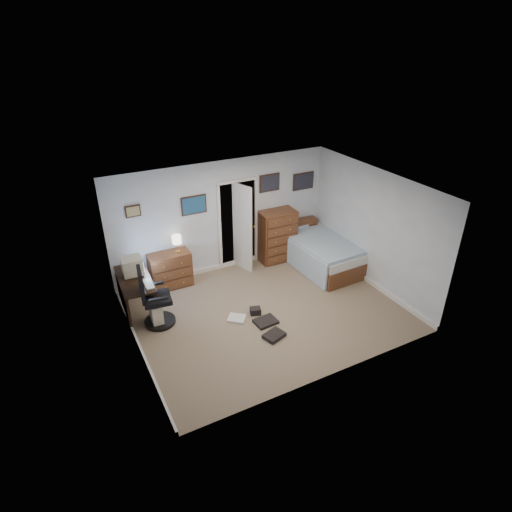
{
  "coord_description": "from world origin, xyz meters",
  "views": [
    {
      "loc": [
        -3.37,
        -5.99,
        4.91
      ],
      "look_at": [
        -0.07,
        0.3,
        1.1
      ],
      "focal_mm": 30.0,
      "sensor_mm": 36.0,
      "label": 1
    }
  ],
  "objects_px": {
    "computer_desk": "(131,287)",
    "low_dresser": "(170,270)",
    "office_chair": "(154,303)",
    "tall_dresser": "(277,236)",
    "bed": "(318,251)"
  },
  "relations": [
    {
      "from": "computer_desk",
      "to": "low_dresser",
      "type": "height_order",
      "value": "low_dresser"
    },
    {
      "from": "office_chair",
      "to": "low_dresser",
      "type": "bearing_deg",
      "value": 68.39
    },
    {
      "from": "low_dresser",
      "to": "tall_dresser",
      "type": "distance_m",
      "value": 2.6
    },
    {
      "from": "office_chair",
      "to": "tall_dresser",
      "type": "bearing_deg",
      "value": 27.68
    },
    {
      "from": "computer_desk",
      "to": "bed",
      "type": "height_order",
      "value": "same"
    },
    {
      "from": "tall_dresser",
      "to": "bed",
      "type": "relative_size",
      "value": 0.54
    },
    {
      "from": "bed",
      "to": "computer_desk",
      "type": "bearing_deg",
      "value": 177.05
    },
    {
      "from": "office_chair",
      "to": "tall_dresser",
      "type": "height_order",
      "value": "tall_dresser"
    },
    {
      "from": "office_chair",
      "to": "low_dresser",
      "type": "height_order",
      "value": "office_chair"
    },
    {
      "from": "low_dresser",
      "to": "tall_dresser",
      "type": "bearing_deg",
      "value": -0.7
    },
    {
      "from": "office_chair",
      "to": "low_dresser",
      "type": "relative_size",
      "value": 1.39
    },
    {
      "from": "office_chair",
      "to": "computer_desk",
      "type": "bearing_deg",
      "value": 122.99
    },
    {
      "from": "low_dresser",
      "to": "bed",
      "type": "height_order",
      "value": "low_dresser"
    },
    {
      "from": "computer_desk",
      "to": "office_chair",
      "type": "height_order",
      "value": "office_chair"
    },
    {
      "from": "computer_desk",
      "to": "low_dresser",
      "type": "bearing_deg",
      "value": 34.47
    }
  ]
}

